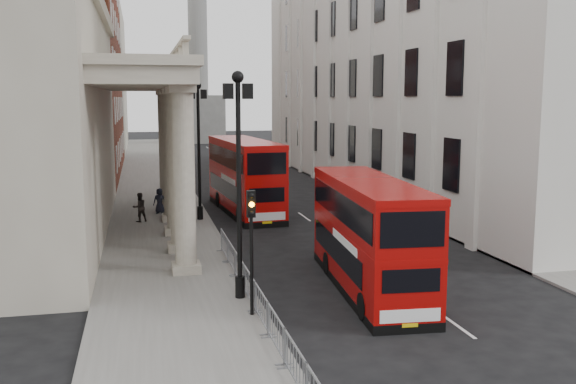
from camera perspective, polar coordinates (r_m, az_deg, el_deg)
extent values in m
plane|color=black|center=(20.71, -0.85, -12.81)|extent=(260.00, 260.00, 0.00)
cube|color=slate|center=(49.46, -11.64, -0.47)|extent=(6.00, 140.00, 0.12)
cube|color=slate|center=(52.47, 6.67, 0.15)|extent=(3.00, 140.00, 0.12)
cube|color=slate|center=(49.61, -8.23, -0.34)|extent=(0.20, 140.00, 0.14)
cube|color=gray|center=(37.48, -23.01, 5.42)|extent=(9.00, 28.00, 12.00)
cube|color=maroon|center=(67.29, -18.84, 10.89)|extent=(9.00, 32.00, 22.00)
cube|color=gray|center=(99.13, -16.97, 9.42)|extent=(9.00, 30.00, 20.00)
cube|color=beige|center=(54.93, 8.70, 13.48)|extent=(8.00, 55.00, 25.00)
cube|color=#60605E|center=(111.40, -7.88, 6.45)|extent=(8.00, 8.00, 8.00)
cylinder|color=black|center=(24.17, -4.29, -8.41)|extent=(0.36, 0.36, 0.80)
cylinder|color=black|center=(23.39, -4.38, 0.07)|extent=(0.18, 0.18, 8.00)
sphere|color=black|center=(23.16, -4.49, 10.16)|extent=(0.44, 0.44, 0.44)
cube|color=black|center=(23.20, -3.62, 8.93)|extent=(0.35, 0.35, 0.55)
cube|color=black|center=(23.10, -5.35, 8.91)|extent=(0.35, 0.35, 0.55)
cylinder|color=black|center=(39.65, -7.82, -1.85)|extent=(0.36, 0.36, 0.80)
cylinder|color=black|center=(39.18, -7.92, 3.34)|extent=(0.18, 0.18, 8.00)
sphere|color=black|center=(39.05, -8.04, 9.34)|extent=(0.44, 0.44, 0.44)
cube|color=black|center=(39.07, -7.51, 8.62)|extent=(0.35, 0.35, 0.55)
cube|color=black|center=(39.01, -8.54, 8.60)|extent=(0.35, 0.35, 0.55)
cylinder|color=black|center=(55.43, -9.34, 1.01)|extent=(0.36, 0.36, 0.80)
cylinder|color=black|center=(55.10, -9.42, 4.72)|extent=(0.18, 0.18, 8.00)
sphere|color=black|center=(55.00, -9.53, 8.99)|extent=(0.44, 0.44, 0.44)
cube|color=black|center=(55.02, -9.15, 8.48)|extent=(0.35, 0.35, 0.55)
cube|color=black|center=(54.98, -9.88, 8.46)|extent=(0.35, 0.35, 0.55)
cylinder|color=black|center=(21.93, -3.26, -6.62)|extent=(0.12, 0.12, 3.40)
cube|color=black|center=(21.47, -3.31, -1.06)|extent=(0.28, 0.22, 0.90)
sphere|color=black|center=(21.30, -3.25, -0.32)|extent=(0.18, 0.18, 0.18)
sphere|color=orange|center=(21.35, -3.25, -1.12)|extent=(0.18, 0.18, 0.18)
sphere|color=black|center=(21.40, -3.24, -1.91)|extent=(0.18, 0.18, 0.18)
cube|color=gray|center=(17.09, 0.62, -15.11)|extent=(0.50, 2.30, 1.10)
cube|color=gray|center=(19.22, -1.07, -12.39)|extent=(0.50, 2.30, 1.10)
cube|color=gray|center=(21.39, -2.39, -10.22)|extent=(0.50, 2.30, 1.10)
cube|color=gray|center=(23.59, -3.46, -8.44)|extent=(0.50, 2.30, 1.10)
cube|color=gray|center=(25.82, -4.33, -6.96)|extent=(0.50, 2.30, 1.10)
cube|color=gray|center=(28.08, -5.06, -5.72)|extent=(0.50, 2.30, 1.10)
cube|color=gray|center=(30.34, -5.68, -4.67)|extent=(0.50, 2.30, 1.10)
cube|color=#9B0807|center=(25.51, 7.14, -5.76)|extent=(3.18, 10.19, 1.91)
cube|color=#9B0807|center=(25.11, 7.22, -1.36)|extent=(3.18, 10.19, 1.67)
cube|color=#9B0807|center=(24.96, 7.26, 0.80)|extent=(3.22, 10.23, 0.24)
cube|color=black|center=(25.81, 7.09, -8.18)|extent=(3.20, 10.19, 0.33)
cube|color=black|center=(25.45, 7.15, -5.24)|extent=(3.09, 8.29, 0.96)
cube|color=black|center=(25.09, 7.22, -1.15)|extent=(3.19, 9.63, 1.05)
cube|color=white|center=(21.12, 10.80, -10.74)|extent=(2.00, 0.22, 0.43)
cube|color=yellow|center=(21.22, 10.79, -11.56)|extent=(0.53, 0.08, 0.12)
cylinder|color=black|center=(22.23, 6.82, -10.06)|extent=(0.38, 0.98, 0.96)
cylinder|color=black|center=(22.87, 12.12, -9.66)|extent=(0.38, 0.98, 0.96)
cylinder|color=black|center=(27.66, 3.64, -6.33)|extent=(0.38, 0.98, 0.96)
cylinder|color=black|center=(28.18, 7.96, -6.12)|extent=(0.38, 0.98, 0.96)
cube|color=#B50A08|center=(42.34, -3.88, 0.09)|extent=(3.46, 11.22, 2.11)
cube|color=#B50A08|center=(42.09, -3.91, 3.03)|extent=(3.46, 11.22, 1.84)
cube|color=#B50A08|center=(42.00, -3.92, 4.46)|extent=(3.51, 11.27, 0.26)
cube|color=black|center=(42.54, -3.86, -1.56)|extent=(3.48, 11.22, 0.37)
cube|color=black|center=(42.31, -3.88, 0.44)|extent=(3.37, 9.13, 1.05)
cube|color=black|center=(42.08, -3.91, 3.18)|extent=(3.48, 10.60, 1.16)
cube|color=white|center=(37.19, -1.88, -2.19)|extent=(2.21, 0.23, 0.47)
cube|color=yellow|center=(37.25, -1.87, -2.72)|extent=(0.58, 0.09, 0.14)
cylinder|color=black|center=(38.53, -4.25, -2.08)|extent=(0.42, 1.08, 1.05)
cylinder|color=black|center=(39.13, -0.85, -1.90)|extent=(0.42, 1.08, 1.05)
cylinder|color=black|center=(44.72, -6.12, -0.66)|extent=(0.42, 1.08, 1.05)
cylinder|color=black|center=(45.23, -3.17, -0.52)|extent=(0.42, 1.08, 1.05)
imported|color=black|center=(29.91, -9.39, -4.33)|extent=(0.69, 0.52, 1.71)
imported|color=black|center=(39.46, -13.07, -1.33)|extent=(1.06, 0.96, 1.76)
imported|color=black|center=(42.14, -11.35, -0.77)|extent=(0.91, 0.73, 1.62)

